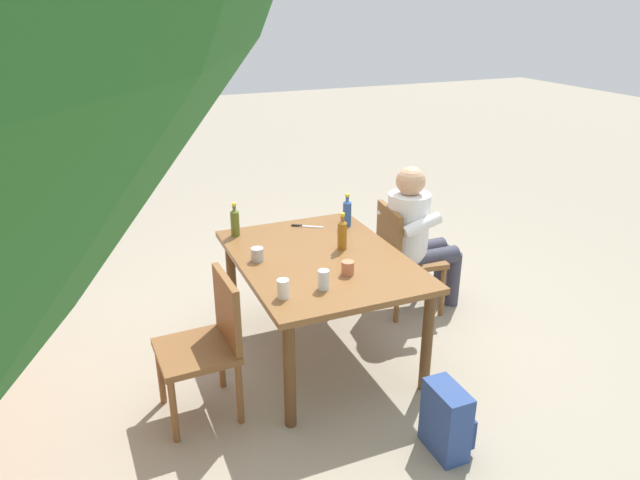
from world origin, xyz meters
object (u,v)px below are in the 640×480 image
cup_terracotta (348,268)px  cup_white (283,289)px  cup_glass (324,280)px  chair_far_left (209,339)px  cup_steel (257,254)px  backpack_by_near_side (447,421)px  dining_table (320,269)px  bottle_blue (347,212)px  person_in_white_shirt (416,231)px  table_knife (305,226)px  bottle_olive (235,221)px  bottle_amber (342,234)px  chair_near_right (402,253)px

cup_terracotta → cup_white: (-0.14, 0.47, 0.01)m
cup_glass → cup_terracotta: 0.25m
chair_far_left → cup_terracotta: 0.94m
cup_steel → cup_glass: bearing=-155.9°
cup_terracotta → backpack_by_near_side: 1.06m
dining_table → bottle_blue: bottle_blue is taller
bottle_blue → person_in_white_shirt: bearing=-103.3°
bottle_blue → table_knife: (0.10, 0.30, -0.10)m
dining_table → chair_far_left: (-0.32, 0.83, -0.16)m
cup_glass → cup_white: 0.25m
cup_steel → backpack_by_near_side: bearing=-152.3°
bottle_blue → backpack_by_near_side: 1.75m
chair_far_left → person_in_white_shirt: (0.65, -1.78, 0.17)m
bottle_olive → cup_steel: size_ratio=2.84×
bottle_olive → person_in_white_shirt: bearing=-100.8°
bottle_amber → bottle_blue: size_ratio=1.03×
bottle_olive → table_knife: bottle_olive is taller
cup_terracotta → cup_glass: bearing=120.3°
chair_far_left → bottle_olive: 1.06m
bottle_olive → cup_white: bearing=-179.8°
chair_far_left → dining_table: bearing=-68.9°
chair_far_left → bottle_blue: bottle_blue is taller
dining_table → chair_near_right: (0.33, -0.83, -0.16)m
cup_glass → bottle_olive: bearing=14.1°
person_in_white_shirt → cup_terracotta: 1.10m
bottle_amber → table_knife: bottle_amber is taller
bottle_amber → cup_steel: size_ratio=2.96×
person_in_white_shirt → dining_table: bearing=109.0°
chair_near_right → bottle_amber: 0.79m
dining_table → cup_steel: size_ratio=16.48×
bottle_olive → chair_near_right: bearing=-101.3°
cup_terracotta → bottle_blue: bearing=-24.8°
person_in_white_shirt → chair_far_left: bearing=110.0°
cup_white → backpack_by_near_side: size_ratio=0.27×
backpack_by_near_side → chair_far_left: bearing=52.5°
bottle_olive → cup_terracotta: bearing=-152.1°
cup_steel → table_knife: size_ratio=0.41×
chair_near_right → table_knife: bearing=73.1°
chair_far_left → cup_glass: 0.75m
cup_terracotta → person_in_white_shirt: bearing=-54.4°
bottle_amber → cup_steel: bearing=86.5°
dining_table → cup_glass: cup_glass is taller
bottle_amber → dining_table: bearing=109.0°
person_in_white_shirt → backpack_by_near_side: bearing=155.5°
cup_steel → table_knife: (0.45, -0.51, -0.04)m
bottle_amber → cup_terracotta: bottle_amber is taller
cup_steel → cup_white: 0.55m
chair_near_right → bottle_amber: bearing=112.6°
bottle_blue → bottle_amber: bearing=150.6°
dining_table → bottle_blue: size_ratio=5.74×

